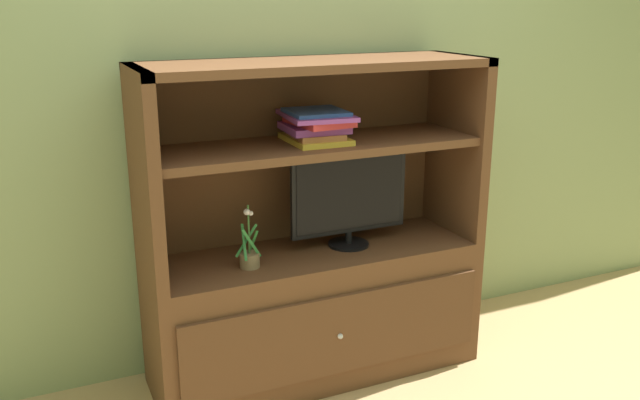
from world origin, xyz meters
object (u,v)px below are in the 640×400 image
potted_plant (250,256)px  magazine_stack (316,125)px  media_console (315,277)px  tv_monitor (349,196)px

potted_plant → magazine_stack: magazine_stack is taller
magazine_stack → media_console: bearing=155.8°
media_console → tv_monitor: bearing=-2.8°
tv_monitor → magazine_stack: 0.37m
tv_monitor → magazine_stack: (-0.16, 0.01, 0.33)m
media_console → tv_monitor: media_console is taller
tv_monitor → magazine_stack: size_ratio=1.53×
tv_monitor → magazine_stack: magazine_stack is taller
potted_plant → magazine_stack: (0.34, 0.07, 0.52)m
media_console → tv_monitor: size_ratio=2.69×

